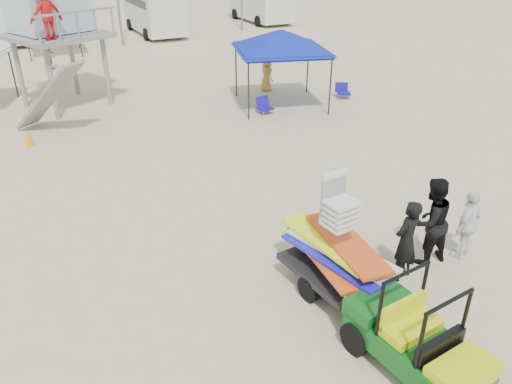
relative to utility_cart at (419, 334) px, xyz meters
name	(u,v)px	position (x,y,z in m)	size (l,w,h in m)	color
ground	(306,332)	(-1.08, 1.52, -0.78)	(140.00, 140.00, 0.00)	beige
utility_cart	(419,334)	(0.00, 0.00, 0.00)	(1.34, 2.32, 1.69)	#0C5215
surf_trailer	(334,251)	(0.00, 2.33, 0.13)	(1.54, 2.54, 2.25)	black
man_left	(406,241)	(1.52, 2.03, 0.10)	(0.64, 0.42, 1.77)	black
man_mid	(430,221)	(2.37, 2.28, 0.19)	(0.95, 0.74, 1.96)	black
man_right	(468,225)	(3.22, 2.03, 0.02)	(0.94, 0.39, 1.60)	white
lifeguard_tower	(48,6)	(-3.03, 17.22, 3.09)	(4.29, 4.29, 5.20)	gray
canopy_blue	(282,33)	(4.89, 13.32, 2.09)	(4.10, 4.10, 3.42)	black
canopy_white_c	(49,11)	(-2.16, 27.64, 1.63)	(3.13, 3.13, 2.96)	black
umbrella_b	(42,51)	(-3.13, 24.16, 0.12)	(1.98, 2.02, 1.82)	orange
cone_near	(29,139)	(-4.73, 13.10, -0.53)	(0.34, 0.34, 0.50)	orange
beach_chair_b	(264,105)	(3.80, 12.67, -0.47)	(0.60, 0.64, 0.64)	#1C0D96
beach_chair_c	(343,90)	(7.78, 13.02, -0.47)	(0.71, 0.79, 0.64)	#170E98
rv_mid_left	(9,12)	(-4.08, 33.02, 1.01)	(2.65, 6.50, 3.25)	silver
rv_mid_right	(153,7)	(4.92, 31.52, 1.01)	(2.64, 7.00, 3.25)	silver
distant_beachgoers	(138,62)	(0.77, 20.05, -0.01)	(8.88, 9.11, 1.56)	#518757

